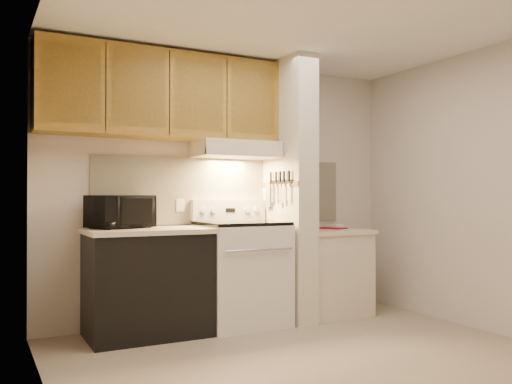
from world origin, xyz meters
TOP-DOWN VIEW (x-y plane):
  - floor at (0.00, 0.00)m, footprint 3.60×3.60m
  - ceiling at (0.00, 0.00)m, footprint 3.60×3.60m
  - wall_back at (0.00, 1.50)m, footprint 3.60×2.50m
  - wall_left at (-1.80, 0.00)m, footprint 0.02×3.00m
  - wall_right at (1.80, 0.00)m, footprint 0.02×3.00m
  - backsplash at (0.00, 1.49)m, footprint 2.60×0.02m
  - range_body at (0.00, 1.16)m, footprint 0.76×0.65m
  - oven_window at (0.00, 0.84)m, footprint 0.50×0.01m
  - oven_handle at (0.00, 0.80)m, footprint 0.65×0.02m
  - cooktop at (0.00, 1.16)m, footprint 0.74×0.64m
  - range_backguard at (0.00, 1.44)m, footprint 0.76×0.08m
  - range_display at (0.00, 1.40)m, footprint 0.10×0.01m
  - range_knob_left_outer at (-0.28, 1.40)m, footprint 0.05×0.02m
  - range_knob_left_inner at (-0.18, 1.40)m, footprint 0.05×0.02m
  - range_knob_right_inner at (0.18, 1.40)m, footprint 0.05×0.02m
  - range_knob_right_outer at (0.28, 1.40)m, footprint 0.05×0.02m
  - dishwasher_front at (-0.88, 1.17)m, footprint 1.00×0.63m
  - left_countertop at (-0.88, 1.17)m, footprint 1.04×0.67m
  - spoon_rest at (-1.19, 1.36)m, footprint 0.23×0.14m
  - teal_jar at (-1.05, 1.39)m, footprint 0.10×0.10m
  - outlet at (-0.48, 1.48)m, footprint 0.08×0.01m
  - microwave at (-1.08, 1.31)m, footprint 0.60×0.51m
  - partition_pillar at (0.51, 1.15)m, footprint 0.22×0.70m
  - pillar_trim at (0.39, 1.15)m, footprint 0.01×0.70m
  - knife_strip at (0.39, 1.10)m, footprint 0.02×0.42m
  - knife_blade_a at (0.38, 0.94)m, footprint 0.01×0.03m
  - knife_handle_a at (0.38, 0.93)m, footprint 0.02×0.02m
  - knife_blade_b at (0.38, 1.03)m, footprint 0.01×0.04m
  - knife_handle_b at (0.38, 1.02)m, footprint 0.02×0.02m
  - knife_blade_c at (0.38, 1.10)m, footprint 0.01×0.04m
  - knife_handle_c at (0.38, 1.09)m, footprint 0.02×0.02m
  - knife_blade_d at (0.38, 1.18)m, footprint 0.01×0.04m
  - knife_handle_d at (0.38, 1.17)m, footprint 0.02×0.02m
  - knife_blade_e at (0.38, 1.25)m, footprint 0.01×0.04m
  - knife_handle_e at (0.38, 1.27)m, footprint 0.02×0.02m
  - oven_mitt at (0.38, 1.32)m, footprint 0.03×0.09m
  - right_cab_base at (0.97, 1.15)m, footprint 0.70×0.60m
  - right_countertop at (0.97, 1.15)m, footprint 0.74×0.64m
  - red_folder at (1.07, 1.25)m, footprint 0.31×0.35m
  - white_box at (1.19, 1.33)m, footprint 0.17×0.14m
  - range_hood at (0.00, 1.28)m, footprint 0.78×0.44m
  - hood_lip at (0.00, 1.07)m, footprint 0.78×0.04m
  - upper_cabinets at (-0.69, 1.32)m, footprint 2.18×0.33m
  - cab_door_a at (-1.51, 1.17)m, footprint 0.46×0.01m
  - cab_gap_a at (-1.23, 1.16)m, footprint 0.01×0.01m
  - cab_door_b at (-0.96, 1.17)m, footprint 0.46×0.01m
  - cab_gap_b at (-0.69, 1.16)m, footprint 0.01×0.01m
  - cab_door_c at (-0.42, 1.17)m, footprint 0.46×0.01m
  - cab_gap_c at (-0.14, 1.16)m, footprint 0.01×0.01m
  - cab_door_d at (0.13, 1.17)m, footprint 0.46×0.01m

SIDE VIEW (x-z plane):
  - floor at x=0.00m, z-range 0.00..0.00m
  - right_cab_base at x=0.97m, z-range 0.00..0.81m
  - dishwasher_front at x=-0.88m, z-range 0.00..0.87m
  - range_body at x=0.00m, z-range 0.00..0.92m
  - oven_window at x=0.00m, z-range 0.35..0.65m
  - oven_handle at x=0.00m, z-range 0.71..0.73m
  - right_countertop at x=0.97m, z-range 0.81..0.85m
  - red_folder at x=1.07m, z-range 0.85..0.86m
  - white_box at x=1.19m, z-range 0.85..0.89m
  - left_countertop at x=-0.88m, z-range 0.87..0.91m
  - spoon_rest at x=-1.19m, z-range 0.91..0.92m
  - cooktop at x=0.00m, z-range 0.92..0.95m
  - teal_jar at x=-1.05m, z-range 0.91..1.01m
  - range_backguard at x=0.00m, z-range 0.95..1.15m
  - range_display at x=0.00m, z-range 1.03..1.07m
  - range_knob_left_outer at x=-0.28m, z-range 1.03..1.07m
  - range_knob_left_inner at x=-0.18m, z-range 1.03..1.07m
  - range_knob_right_inner at x=0.18m, z-range 1.03..1.07m
  - range_knob_right_outer at x=0.28m, z-range 1.03..1.07m
  - microwave at x=-1.08m, z-range 0.91..1.19m
  - outlet at x=-0.48m, z-range 1.04..1.16m
  - oven_mitt at x=0.38m, z-range 1.08..1.29m
  - knife_blade_c at x=0.38m, z-range 1.10..1.30m
  - knife_blade_b at x=0.38m, z-range 1.12..1.30m
  - knife_blade_e at x=0.38m, z-range 1.12..1.30m
  - knife_blade_a at x=0.38m, z-range 1.14..1.30m
  - knife_blade_d at x=0.38m, z-range 1.14..1.30m
  - backsplash at x=0.00m, z-range 0.92..1.55m
  - wall_back at x=0.00m, z-range 1.24..1.26m
  - wall_left at x=-1.80m, z-range 0.00..2.50m
  - wall_right at x=1.80m, z-range 0.00..2.50m
  - partition_pillar at x=0.51m, z-range 0.00..2.50m
  - pillar_trim at x=0.39m, z-range 1.28..1.32m
  - knife_strip at x=0.39m, z-range 1.30..1.34m
  - knife_handle_a at x=0.38m, z-range 1.32..1.42m
  - knife_handle_b at x=0.38m, z-range 1.32..1.42m
  - knife_handle_c at x=0.38m, z-range 1.32..1.42m
  - knife_handle_d at x=0.38m, z-range 1.32..1.42m
  - knife_handle_e at x=0.38m, z-range 1.32..1.42m
  - hood_lip at x=0.00m, z-range 1.55..1.61m
  - range_hood at x=0.00m, z-range 1.55..1.70m
  - upper_cabinets at x=-0.69m, z-range 1.70..2.47m
  - cab_door_a at x=-1.51m, z-range 1.77..2.40m
  - cab_gap_a at x=-1.23m, z-range 1.72..2.45m
  - cab_door_b at x=-0.96m, z-range 1.77..2.40m
  - cab_gap_b at x=-0.69m, z-range 1.72..2.45m
  - cab_door_c at x=-0.42m, z-range 1.77..2.40m
  - cab_gap_c at x=-0.14m, z-range 1.72..2.45m
  - cab_door_d at x=0.13m, z-range 1.77..2.40m
  - ceiling at x=0.00m, z-range 2.50..2.50m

